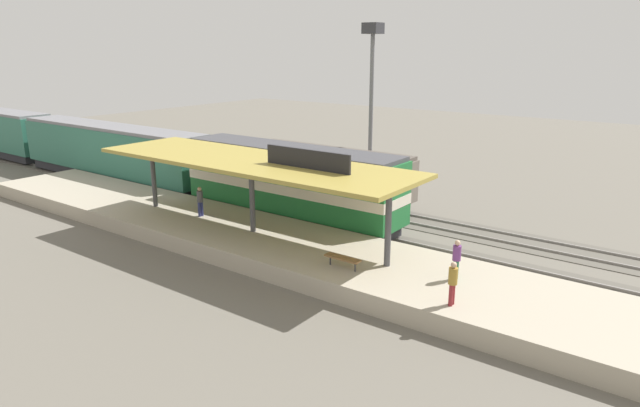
{
  "coord_description": "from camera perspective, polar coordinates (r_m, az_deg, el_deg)",
  "views": [
    {
      "loc": [
        -24.72,
        -19.19,
        10.14
      ],
      "look_at": [
        -1.38,
        -1.96,
        2.0
      ],
      "focal_mm": 31.26,
      "sensor_mm": 36.0,
      "label": 1
    }
  ],
  "objects": [
    {
      "name": "light_mast",
      "position": [
        38.07,
        5.33,
        12.99
      ],
      "size": [
        1.1,
        1.1,
        11.7
      ],
      "color": "slate",
      "rests_on": "ground"
    },
    {
      "name": "person_walking",
      "position": [
        23.55,
        13.81,
        -5.41
      ],
      "size": [
        0.34,
        0.34,
        1.71
      ],
      "color": "#23603D",
      "rests_on": "platform"
    },
    {
      "name": "person_boarding",
      "position": [
        21.25,
        13.43,
        -7.74
      ],
      "size": [
        0.34,
        0.34,
        1.71
      ],
      "color": "maroon",
      "rests_on": "platform"
    },
    {
      "name": "track_far",
      "position": [
        36.47,
        3.1,
        -0.44
      ],
      "size": [
        3.2,
        110.0,
        0.16
      ],
      "color": "#565249",
      "rests_on": "ground"
    },
    {
      "name": "ground_plane",
      "position": [
        34.43,
        0.71,
        -1.46
      ],
      "size": [
        120.0,
        120.0,
        0.0
      ],
      "primitive_type": "plane",
      "color": "#666056"
    },
    {
      "name": "passenger_carriage_front",
      "position": [
        46.36,
        -20.58,
        4.96
      ],
      "size": [
        2.9,
        20.0,
        4.24
      ],
      "color": "#28282D",
      "rests_on": "track_near"
    },
    {
      "name": "platform",
      "position": [
        29.45,
        -6.83,
        -3.65
      ],
      "size": [
        6.0,
        44.0,
        0.9
      ],
      "primitive_type": "cube",
      "color": "#A89E89",
      "rests_on": "ground"
    },
    {
      "name": "freight_car",
      "position": [
        37.01,
        0.73,
        2.92
      ],
      "size": [
        2.8,
        12.0,
        3.54
      ],
      "color": "#28282D",
      "rests_on": "track_far"
    },
    {
      "name": "locomotive",
      "position": [
        32.99,
        -3.05,
        2.1
      ],
      "size": [
        2.93,
        14.43,
        4.44
      ],
      "color": "#28282D",
      "rests_on": "track_near"
    },
    {
      "name": "platform_bench",
      "position": [
        24.22,
        2.33,
        -5.64
      ],
      "size": [
        0.44,
        1.7,
        0.5
      ],
      "color": "#333338",
      "rests_on": "platform"
    },
    {
      "name": "station_canopy",
      "position": [
        28.3,
        -6.95,
        4.13
      ],
      "size": [
        5.2,
        18.0,
        4.7
      ],
      "color": "#47474C",
      "rests_on": "platform"
    },
    {
      "name": "person_waiting",
      "position": [
        32.11,
        -12.18,
        0.36
      ],
      "size": [
        0.34,
        0.34,
        1.71
      ],
      "color": "navy",
      "rests_on": "platform"
    },
    {
      "name": "track_near",
      "position": [
        32.89,
        -1.33,
        -2.23
      ],
      "size": [
        3.2,
        110.0,
        0.16
      ],
      "color": "#565249",
      "rests_on": "ground"
    }
  ]
}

